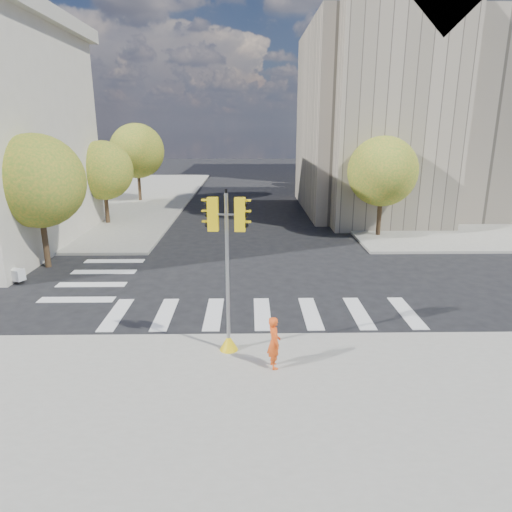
% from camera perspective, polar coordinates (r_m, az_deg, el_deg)
% --- Properties ---
extents(ground, '(160.00, 160.00, 0.00)m').
position_cam_1_polar(ground, '(18.92, 0.91, -4.81)').
color(ground, black).
rests_on(ground, ground).
extents(sidewalk_near, '(30.00, 14.00, 0.15)m').
position_cam_1_polar(sidewalk_near, '(9.44, 3.33, -28.82)').
color(sidewalk_near, gray).
rests_on(sidewalk_near, ground).
extents(sidewalk_far_right, '(28.00, 40.00, 0.15)m').
position_cam_1_polar(sidewalk_far_right, '(48.74, 24.24, 6.77)').
color(sidewalk_far_right, gray).
rests_on(sidewalk_far_right, ground).
extents(sidewalk_far_left, '(28.00, 40.00, 0.15)m').
position_cam_1_polar(sidewalk_far_left, '(48.25, -24.83, 6.63)').
color(sidewalk_far_left, gray).
rests_on(sidewalk_far_left, ground).
extents(civic_building, '(26.00, 16.00, 19.39)m').
position_cam_1_polar(civic_building, '(40.20, 23.71, 15.50)').
color(civic_building, gray).
rests_on(civic_building, ground).
extents(office_tower, '(20.00, 18.00, 30.00)m').
position_cam_1_polar(office_tower, '(64.34, 21.30, 22.40)').
color(office_tower, '#9EA0A3').
rests_on(office_tower, ground).
extents(tree_lw_near, '(4.40, 4.40, 6.41)m').
position_cam_1_polar(tree_lw_near, '(23.96, -25.66, 8.42)').
color(tree_lw_near, '#382616').
rests_on(tree_lw_near, ground).
extents(tree_lw_mid, '(4.00, 4.00, 5.77)m').
position_cam_1_polar(tree_lw_mid, '(33.32, -18.54, 10.10)').
color(tree_lw_mid, '#382616').
rests_on(tree_lw_mid, ground).
extents(tree_lw_far, '(4.80, 4.80, 6.95)m').
position_cam_1_polar(tree_lw_far, '(42.89, -14.66, 12.59)').
color(tree_lw_far, '#382616').
rests_on(tree_lw_far, ground).
extents(tree_re_near, '(4.20, 4.20, 6.16)m').
position_cam_1_polar(tree_re_near, '(28.96, 15.53, 10.15)').
color(tree_re_near, '#382616').
rests_on(tree_re_near, ground).
extents(tree_re_mid, '(4.60, 4.60, 6.66)m').
position_cam_1_polar(tree_re_mid, '(40.56, 10.82, 12.39)').
color(tree_re_mid, '#382616').
rests_on(tree_re_mid, ground).
extents(tree_re_far, '(4.00, 4.00, 5.88)m').
position_cam_1_polar(tree_re_far, '(52.38, 8.14, 12.73)').
color(tree_re_far, '#382616').
rests_on(tree_re_far, ground).
extents(lamp_near, '(0.35, 0.18, 8.11)m').
position_cam_1_polar(lamp_near, '(32.89, 14.51, 11.78)').
color(lamp_near, black).
rests_on(lamp_near, sidewalk_far_right).
extents(lamp_far, '(0.35, 0.18, 8.11)m').
position_cam_1_polar(lamp_far, '(46.52, 9.96, 13.14)').
color(lamp_far, black).
rests_on(lamp_far, sidewalk_far_right).
extents(traffic_signal, '(1.07, 0.56, 4.89)m').
position_cam_1_polar(traffic_signal, '(13.37, -3.56, -3.63)').
color(traffic_signal, '#DDB60B').
rests_on(traffic_signal, sidewalk_near).
extents(photographer, '(0.47, 0.62, 1.52)m').
position_cam_1_polar(photographer, '(12.93, 2.27, -10.74)').
color(photographer, '#E74D15').
rests_on(photographer, sidewalk_near).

